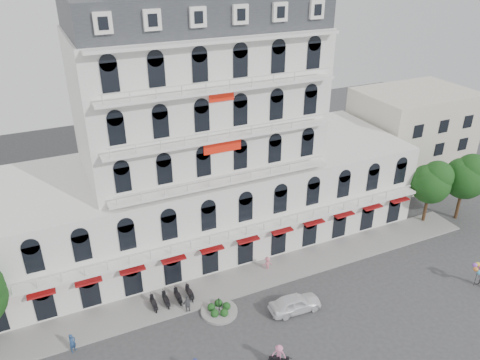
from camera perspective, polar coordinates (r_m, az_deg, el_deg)
name	(u,v)px	position (r m, az deg, el deg)	size (l,w,h in m)	color
ground	(283,350)	(39.32, 5.31, -19.94)	(120.00, 120.00, 0.00)	#38383A
sidewalk	(237,282)	(45.10, -0.42, -12.33)	(53.00, 4.00, 0.16)	gray
main_building	(199,151)	(47.14, -4.97, 3.51)	(45.00, 15.00, 25.80)	silver
flank_building_east	(410,136)	(65.64, 20.00, 5.10)	(14.00, 10.00, 12.00)	beige
traffic_island	(219,310)	(42.02, -2.56, -15.57)	(3.20, 3.20, 1.60)	gray
parked_scooter_row	(172,303)	(43.42, -8.23, -14.65)	(4.40, 1.80, 1.10)	black
tree_east_inner	(432,181)	(55.63, 22.32, -0.11)	(4.40, 4.37, 7.57)	#382314
tree_east_outer	(466,175)	(57.77, 25.85, 0.53)	(4.65, 4.65, 8.05)	#382314
parked_car	(295,303)	(42.11, 6.74, -14.68)	(1.86, 4.62, 1.58)	white
rider_center	(279,356)	(37.41, 4.76, -20.55)	(1.44, 1.18, 2.12)	black
pedestrian_mid	(188,305)	(41.81, -6.38, -14.86)	(1.02, 0.42, 1.74)	#56585E
pedestrian_right	(267,264)	(46.28, 3.36, -10.15)	(0.98, 0.56, 1.51)	#D47083
pedestrian_far	(72,343)	(40.67, -19.75, -18.19)	(0.61, 0.40, 1.67)	navy
balloon_vendor	(480,275)	(49.22, 27.23, -10.27)	(1.30, 1.23, 2.45)	slate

